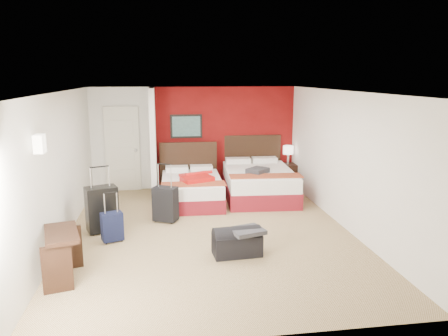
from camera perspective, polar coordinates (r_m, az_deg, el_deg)
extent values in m
plane|color=tan|center=(7.86, -1.92, -8.46)|extent=(6.50, 6.50, 0.00)
cube|color=white|center=(10.70, -3.93, 3.99)|extent=(5.00, 0.04, 2.50)
cube|color=white|center=(7.65, -20.92, -0.08)|extent=(0.04, 6.50, 2.50)
cube|color=black|center=(10.59, -5.01, 5.52)|extent=(0.78, 0.03, 0.58)
cube|color=white|center=(6.08, -23.25, 2.97)|extent=(0.12, 0.20, 0.24)
cube|color=maroon|center=(10.76, 0.07, 4.07)|extent=(3.50, 0.04, 2.50)
cube|color=silver|center=(10.04, -9.35, 3.31)|extent=(0.12, 1.20, 2.50)
cube|color=silver|center=(10.69, -13.29, 2.47)|extent=(0.82, 0.06, 2.05)
cube|color=white|center=(9.53, -4.31, -2.99)|extent=(1.35, 1.89, 0.56)
cube|color=white|center=(9.94, 4.63, -2.09)|extent=(1.65, 2.26, 0.65)
cube|color=red|center=(9.36, -3.68, -1.16)|extent=(0.91, 1.05, 0.11)
cube|color=#3A3B3F|center=(9.55, 4.48, -0.34)|extent=(0.57, 0.57, 0.11)
cube|color=black|center=(10.96, 8.40, -0.99)|extent=(0.43, 0.43, 0.59)
cylinder|color=white|center=(10.85, 8.49, 1.72)|extent=(0.30, 0.30, 0.46)
cube|color=black|center=(8.04, -15.86, -5.41)|extent=(0.62, 0.50, 0.81)
cube|color=black|center=(8.36, -7.76, -4.91)|extent=(0.52, 0.44, 0.65)
cube|color=#101632|center=(7.58, -14.58, -7.71)|extent=(0.40, 0.32, 0.48)
cube|color=black|center=(6.85, 1.73, -9.96)|extent=(0.77, 0.45, 0.38)
cube|color=#3A3A3F|center=(6.75, 3.08, -8.30)|extent=(0.59, 0.54, 0.07)
cube|color=black|center=(6.40, -20.53, -10.83)|extent=(0.62, 0.92, 0.70)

